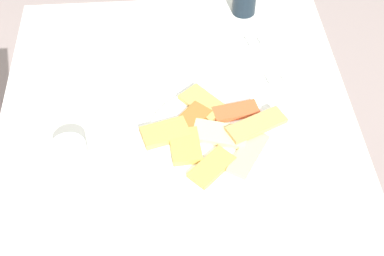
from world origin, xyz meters
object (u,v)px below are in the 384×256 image
Objects in this scene: dining_table at (180,160)px; salad_plate_greens at (101,57)px; fork at (273,57)px; pide_platter at (211,135)px; spoon at (259,58)px; paper_napkin at (266,58)px; drinking_glass at (71,159)px.

salad_plate_greens is (0.26, 0.18, 0.11)m from dining_table.
fork is (0.24, -0.26, 0.10)m from dining_table.
dining_table is at bearing 78.64° from pide_platter.
paper_napkin is at bearing -101.49° from spoon.
spoon is (0.33, -0.45, -0.04)m from drinking_glass.
fork is at bearing -56.13° from drinking_glass.
paper_napkin is (0.33, -0.47, -0.04)m from drinking_glass.
dining_table is 0.35m from paper_napkin.
pide_platter is at bearing -101.36° from dining_table.
drinking_glass reaches higher than fork.
paper_napkin is at bearing -55.13° from drinking_glass.
salad_plate_greens is at bearing 73.97° from fork.
fork reaches higher than paper_napkin.
fork is at bearing -101.49° from spoon.
salad_plate_greens is at bearing 87.94° from paper_napkin.
fork is (0.25, -0.18, -0.01)m from pide_platter.
fork is 0.04m from spoon.
pide_platter is at bearing 130.07° from fork.
dining_table is at bearing 125.99° from spoon.
dining_table is 11.76× the size of drinking_glass.
spoon is at bearing -30.20° from pide_platter.
dining_table is 0.28m from drinking_glass.
drinking_glass is 0.59m from fork.
fork is (0.00, -0.02, 0.00)m from paper_napkin.
drinking_glass is at bearing 109.81° from fork.
pide_platter is at bearing 138.31° from spoon.
dining_table is 5.21× the size of spoon.
dining_table is at bearing -144.27° from salad_plate_greens.
dining_table is 0.34m from salad_plate_greens.
paper_napkin is at bearing 75.95° from fork.
fork and spoon have the same top height.
spoon reaches higher than paper_napkin.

